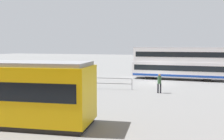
{
  "coord_description": "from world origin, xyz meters",
  "views": [
    {
      "loc": [
        -3.74,
        28.63,
        4.16
      ],
      "look_at": [
        3.06,
        6.56,
        1.93
      ],
      "focal_mm": 41.7,
      "sensor_mm": 36.0,
      "label": 1
    }
  ],
  "objects_px": {
    "pedestrian_crossing": "(159,82)",
    "info_sign": "(47,71)",
    "double_decker_bus": "(180,63)",
    "pedestrian_near_railing": "(83,81)"
  },
  "relations": [
    {
      "from": "double_decker_bus",
      "to": "pedestrian_near_railing",
      "type": "height_order",
      "value": "double_decker_bus"
    },
    {
      "from": "double_decker_bus",
      "to": "info_sign",
      "type": "relative_size",
      "value": 5.09
    },
    {
      "from": "pedestrian_near_railing",
      "to": "info_sign",
      "type": "relative_size",
      "value": 0.72
    },
    {
      "from": "pedestrian_near_railing",
      "to": "pedestrian_crossing",
      "type": "distance_m",
      "value": 6.88
    },
    {
      "from": "pedestrian_near_railing",
      "to": "double_decker_bus",
      "type": "bearing_deg",
      "value": -128.4
    },
    {
      "from": "info_sign",
      "to": "pedestrian_near_railing",
      "type": "bearing_deg",
      "value": 170.88
    },
    {
      "from": "info_sign",
      "to": "double_decker_bus",
      "type": "bearing_deg",
      "value": -141.95
    },
    {
      "from": "pedestrian_crossing",
      "to": "info_sign",
      "type": "distance_m",
      "value": 10.99
    },
    {
      "from": "double_decker_bus",
      "to": "info_sign",
      "type": "height_order",
      "value": "double_decker_bus"
    },
    {
      "from": "pedestrian_near_railing",
      "to": "pedestrian_crossing",
      "type": "relative_size",
      "value": 0.95
    }
  ]
}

